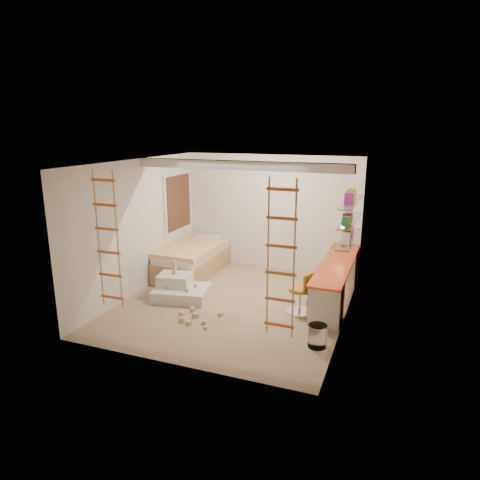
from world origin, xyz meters
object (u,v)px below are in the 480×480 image
at_px(bed, 193,260).
at_px(play_platform, 180,289).
at_px(desk, 336,280).
at_px(swivel_chair, 301,298).

distance_m(bed, play_platform, 1.40).
height_order(desk, swivel_chair, swivel_chair).
height_order(desk, play_platform, desk).
bearing_deg(play_platform, desk, 19.10).
bearing_deg(desk, swivel_chair, -118.92).
xyz_separation_m(desk, swivel_chair, (-0.47, -0.85, -0.12)).
relative_size(bed, swivel_chair, 2.60).
bearing_deg(bed, play_platform, -73.31).
bearing_deg(bed, swivel_chair, -23.95).
relative_size(desk, swivel_chair, 3.64).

